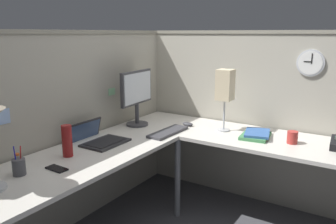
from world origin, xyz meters
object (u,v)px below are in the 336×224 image
object	(u,v)px
keyboard	(168,132)
thermos_flask	(67,141)
laptop	(96,139)
book_stack	(256,135)
coffee_mug	(292,137)
computer_mouse	(188,124)
desk_lamp_paper	(225,87)
monitor	(137,94)
cell_phone	(57,169)
pen_cup	(19,167)
wall_clock	(311,63)

from	to	relation	value
keyboard	thermos_flask	xyz separation A→B (m)	(-0.83, 0.29, 0.10)
laptop	thermos_flask	distance (m)	0.36
book_stack	coffee_mug	world-z (taller)	coffee_mug
computer_mouse	thermos_flask	xyz separation A→B (m)	(-1.13, 0.31, 0.09)
laptop	computer_mouse	xyz separation A→B (m)	(0.79, -0.38, -0.01)
laptop	desk_lamp_paper	distance (m)	1.14
monitor	keyboard	distance (m)	0.48
monitor	thermos_flask	world-z (taller)	monitor
cell_phone	book_stack	bearing A→B (deg)	-30.06
keyboard	pen_cup	world-z (taller)	pen_cup
computer_mouse	pen_cup	world-z (taller)	pen_cup
desk_lamp_paper	coffee_mug	xyz separation A→B (m)	(-0.05, -0.59, -0.34)
pen_cup	computer_mouse	bearing A→B (deg)	-11.61
wall_clock	book_stack	bearing A→B (deg)	139.76
cell_phone	keyboard	bearing A→B (deg)	-7.12
computer_mouse	pen_cup	distance (m)	1.53
pen_cup	coffee_mug	world-z (taller)	pen_cup
thermos_flask	wall_clock	xyz separation A→B (m)	(1.48, -1.25, 0.48)
monitor	book_stack	xyz separation A→B (m)	(0.22, -1.04, -0.27)
pen_cup	laptop	bearing A→B (deg)	5.35
coffee_mug	laptop	bearing A→B (deg)	120.79
book_stack	coffee_mug	distance (m)	0.29
laptop	thermos_flask	size ratio (longest dim) A/B	1.75
cell_phone	desk_lamp_paper	bearing A→B (deg)	-19.17
keyboard	computer_mouse	distance (m)	0.30
monitor	coffee_mug	bearing A→B (deg)	-80.88
keyboard	coffee_mug	world-z (taller)	coffee_mug
computer_mouse	cell_phone	xyz separation A→B (m)	(-1.33, 0.19, -0.01)
laptop	book_stack	world-z (taller)	laptop
monitor	pen_cup	size ratio (longest dim) A/B	2.78
coffee_mug	wall_clock	xyz separation A→B (m)	(0.37, -0.02, 0.54)
keyboard	computer_mouse	size ratio (longest dim) A/B	4.13
computer_mouse	pen_cup	size ratio (longest dim) A/B	0.58
wall_clock	thermos_flask	bearing A→B (deg)	139.81
monitor	computer_mouse	xyz separation A→B (m)	(0.23, -0.40, -0.28)
monitor	pen_cup	xyz separation A→B (m)	(-1.28, -0.09, -0.24)
keyboard	desk_lamp_paper	xyz separation A→B (m)	(0.33, -0.36, 0.37)
pen_cup	wall_clock	bearing A→B (deg)	-33.94
laptop	cell_phone	world-z (taller)	laptop
cell_phone	thermos_flask	size ratio (longest dim) A/B	0.65
thermos_flask	desk_lamp_paper	size ratio (longest dim) A/B	0.42
monitor	coffee_mug	distance (m)	1.37
thermos_flask	desk_lamp_paper	xyz separation A→B (m)	(1.16, -0.65, 0.27)
thermos_flask	book_stack	world-z (taller)	thermos_flask
pen_cup	coffee_mug	size ratio (longest dim) A/B	1.88
pen_cup	book_stack	xyz separation A→B (m)	(1.50, -0.95, -0.03)
thermos_flask	coffee_mug	bearing A→B (deg)	-47.94
keyboard	wall_clock	world-z (taller)	wall_clock
keyboard	desk_lamp_paper	size ratio (longest dim) A/B	0.81
keyboard	book_stack	world-z (taller)	book_stack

